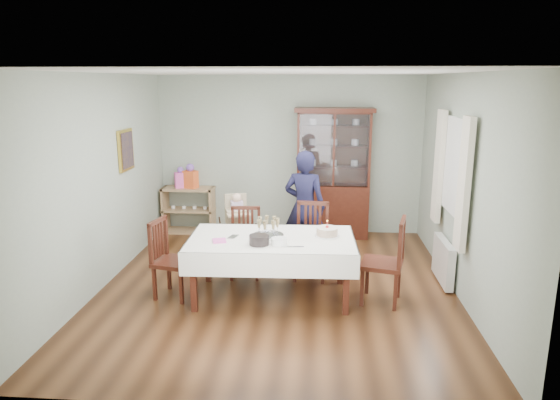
# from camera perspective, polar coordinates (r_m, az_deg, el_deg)

# --- Properties ---
(floor) EXTENTS (5.00, 5.00, 0.00)m
(floor) POSITION_cam_1_polar(r_m,az_deg,el_deg) (6.58, -0.26, -9.82)
(floor) COLOR #593319
(floor) RESTS_ON ground
(room_shell) EXTENTS (5.00, 5.00, 5.00)m
(room_shell) POSITION_cam_1_polar(r_m,az_deg,el_deg) (6.64, 0.10, 5.69)
(room_shell) COLOR #9EAA99
(room_shell) RESTS_ON floor
(dining_table) EXTENTS (2.03, 1.21, 0.76)m
(dining_table) POSITION_cam_1_polar(r_m,az_deg,el_deg) (6.15, -0.95, -7.67)
(dining_table) COLOR #411B10
(dining_table) RESTS_ON floor
(china_cabinet) EXTENTS (1.30, 0.48, 2.18)m
(china_cabinet) POSITION_cam_1_polar(r_m,az_deg,el_deg) (8.42, 6.09, 3.27)
(china_cabinet) COLOR #411B10
(china_cabinet) RESTS_ON floor
(sideboard) EXTENTS (0.90, 0.38, 0.80)m
(sideboard) POSITION_cam_1_polar(r_m,az_deg,el_deg) (8.88, -10.37, -1.11)
(sideboard) COLOR tan
(sideboard) RESTS_ON floor
(picture_frame) EXTENTS (0.04, 0.48, 0.58)m
(picture_frame) POSITION_cam_1_polar(r_m,az_deg,el_deg) (7.41, -17.20, 5.48)
(picture_frame) COLOR gold
(picture_frame) RESTS_ON room_shell
(window) EXTENTS (0.04, 1.02, 1.22)m
(window) POSITION_cam_1_polar(r_m,az_deg,el_deg) (6.64, 19.44, 3.58)
(window) COLOR white
(window) RESTS_ON room_shell
(curtain_left) EXTENTS (0.07, 0.30, 1.55)m
(curtain_left) POSITION_cam_1_polar(r_m,az_deg,el_deg) (6.06, 20.29, 1.65)
(curtain_left) COLOR silver
(curtain_left) RESTS_ON room_shell
(curtain_right) EXTENTS (0.07, 0.30, 1.55)m
(curtain_right) POSITION_cam_1_polar(r_m,az_deg,el_deg) (7.24, 17.69, 3.66)
(curtain_right) COLOR silver
(curtain_right) RESTS_ON room_shell
(radiator) EXTENTS (0.10, 0.80, 0.55)m
(radiator) POSITION_cam_1_polar(r_m,az_deg,el_deg) (6.94, 18.16, -6.62)
(radiator) COLOR white
(radiator) RESTS_ON floor
(chair_far_left) EXTENTS (0.44, 0.44, 0.93)m
(chair_far_left) POSITION_cam_1_polar(r_m,az_deg,el_deg) (6.85, -3.99, -6.40)
(chair_far_left) COLOR #411B10
(chair_far_left) RESTS_ON floor
(chair_far_right) EXTENTS (0.49, 0.49, 1.01)m
(chair_far_right) POSITION_cam_1_polar(r_m,az_deg,el_deg) (6.78, 3.54, -6.39)
(chair_far_right) COLOR #411B10
(chair_far_right) RESTS_ON floor
(chair_end_left) EXTENTS (0.52, 0.52, 0.97)m
(chair_end_left) POSITION_cam_1_polar(r_m,az_deg,el_deg) (6.34, -12.11, -8.27)
(chair_end_left) COLOR #411B10
(chair_end_left) RESTS_ON floor
(chair_end_right) EXTENTS (0.57, 0.57, 1.05)m
(chair_end_right) POSITION_cam_1_polar(r_m,az_deg,el_deg) (6.16, 11.68, -8.67)
(chair_end_right) COLOR #411B10
(chair_end_right) RESTS_ON floor
(woman) EXTENTS (0.68, 0.53, 1.65)m
(woman) POSITION_cam_1_polar(r_m,az_deg,el_deg) (7.21, 2.83, -0.81)
(woman) COLOR black
(woman) RESTS_ON floor
(high_chair) EXTENTS (0.55, 0.55, 0.99)m
(high_chair) POSITION_cam_1_polar(r_m,az_deg,el_deg) (7.53, -4.89, -3.71)
(high_chair) COLOR black
(high_chair) RESTS_ON floor
(champagne_tray) EXTENTS (0.38, 0.38, 0.23)m
(champagne_tray) POSITION_cam_1_polar(r_m,az_deg,el_deg) (6.07, -1.39, -3.54)
(champagne_tray) COLOR silver
(champagne_tray) RESTS_ON dining_table
(birthday_cake) EXTENTS (0.30, 0.30, 0.20)m
(birthday_cake) POSITION_cam_1_polar(r_m,az_deg,el_deg) (6.09, 5.39, -3.66)
(birthday_cake) COLOR white
(birthday_cake) RESTS_ON dining_table
(plate_stack_dark) EXTENTS (0.24, 0.24, 0.11)m
(plate_stack_dark) POSITION_cam_1_polar(r_m,az_deg,el_deg) (5.78, -2.39, -4.57)
(plate_stack_dark) COLOR black
(plate_stack_dark) RESTS_ON dining_table
(plate_stack_white) EXTENTS (0.22, 0.22, 0.08)m
(plate_stack_white) POSITION_cam_1_polar(r_m,az_deg,el_deg) (5.76, -0.09, -4.77)
(plate_stack_white) COLOR white
(plate_stack_white) RESTS_ON dining_table
(napkin_stack) EXTENTS (0.19, 0.19, 0.02)m
(napkin_stack) POSITION_cam_1_polar(r_m,az_deg,el_deg) (5.93, -6.95, -4.64)
(napkin_stack) COLOR #F159BA
(napkin_stack) RESTS_ON dining_table
(cutlery) EXTENTS (0.15, 0.19, 0.01)m
(cutlery) POSITION_cam_1_polar(r_m,az_deg,el_deg) (6.08, -5.71, -4.18)
(cutlery) COLOR silver
(cutlery) RESTS_ON dining_table
(cake_knife) EXTENTS (0.27, 0.04, 0.01)m
(cake_knife) POSITION_cam_1_polar(r_m,az_deg,el_deg) (5.70, 1.41, -5.34)
(cake_knife) COLOR silver
(cake_knife) RESTS_ON dining_table
(gift_bag_pink) EXTENTS (0.23, 0.20, 0.37)m
(gift_bag_pink) POSITION_cam_1_polar(r_m,az_deg,el_deg) (8.77, -11.28, 2.43)
(gift_bag_pink) COLOR #F159BA
(gift_bag_pink) RESTS_ON sideboard
(gift_bag_orange) EXTENTS (0.27, 0.23, 0.42)m
(gift_bag_orange) POSITION_cam_1_polar(r_m,az_deg,el_deg) (8.72, -10.19, 2.59)
(gift_bag_orange) COLOR orange
(gift_bag_orange) RESTS_ON sideboard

